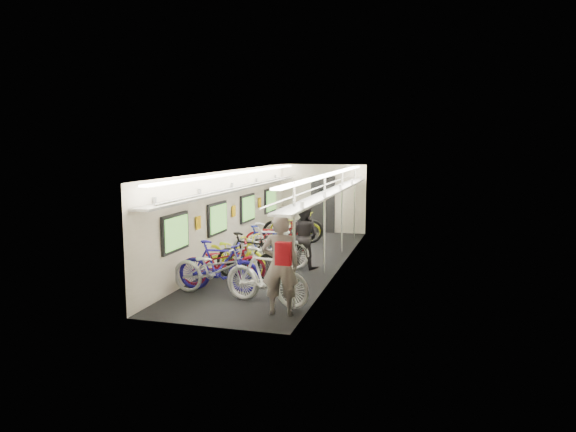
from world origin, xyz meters
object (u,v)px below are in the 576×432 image
Objects in this scene: passenger_near at (280,265)px; passenger_mid at (304,236)px; bicycle_0 at (216,270)px; bicycle_1 at (219,266)px; backpack at (283,254)px.

passenger_mid is (-0.43, 3.58, -0.11)m from passenger_near.
bicycle_0 is 1.82m from passenger_near.
passenger_near reaches higher than bicycle_0.
backpack is (1.92, -1.80, 0.74)m from bicycle_1.
bicycle_1 is at bearing 136.21° from backpack.
passenger_near reaches higher than backpack.
passenger_mid is 4.36m from backpack.
bicycle_1 is at bearing 78.03° from passenger_mid.
bicycle_0 is 1.10× the size of passenger_near.
passenger_mid is at bearing -92.23° from passenger_near.
bicycle_1 is 0.98× the size of passenger_near.
passenger_mid reaches higher than bicycle_0.
bicycle_0 is 1.12× the size of bicycle_1.
passenger_near is at bearing -108.11° from bicycle_0.
backpack is at bearing -136.34° from bicycle_1.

